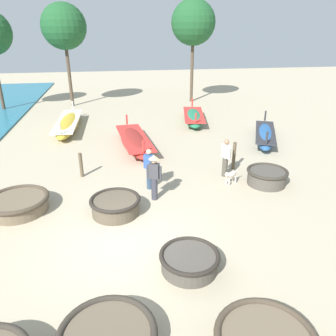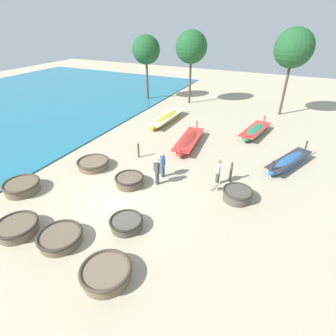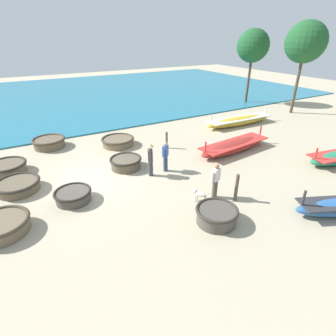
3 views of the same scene
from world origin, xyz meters
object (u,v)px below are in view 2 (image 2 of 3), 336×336
at_px(coracle_nearest, 130,180).
at_px(coracle_weathered, 106,273).
at_px(coracle_far_right, 60,237).
at_px(mooring_post_shoreline, 231,172).
at_px(tree_right_mid, 146,50).
at_px(long_boat_red_hull, 255,131).
at_px(tree_left_mid, 191,47).
at_px(coracle_center, 237,194).
at_px(coracle_front_right, 22,186).
at_px(tree_center, 294,48).
at_px(long_boat_white_hull, 289,162).
at_px(fisherman_by_coracle, 157,169).
at_px(long_boat_ochre_hull, 167,118).
at_px(dog, 213,185).
at_px(coracle_beside_post, 93,163).
at_px(mooring_post_mid_beach, 138,150).
at_px(coracle_upturned, 17,227).
at_px(coracle_far_left, 126,223).
at_px(fisherman_standing_left, 163,164).
at_px(fisherman_crouching, 218,171).

bearing_deg(coracle_nearest, coracle_weathered, -65.32).
relative_size(coracle_far_right, mooring_post_shoreline, 1.57).
bearing_deg(coracle_weathered, tree_right_mid, 115.52).
distance_m(long_boat_red_hull, tree_left_mid, 11.53).
bearing_deg(coracle_center, tree_left_mid, 119.38).
bearing_deg(coracle_front_right, coracle_weathered, -18.74).
height_order(coracle_nearest, coracle_center, coracle_center).
bearing_deg(tree_center, coracle_center, -92.64).
distance_m(coracle_far_right, long_boat_red_hull, 16.40).
xyz_separation_m(long_boat_white_hull, fisherman_by_coracle, (-6.62, -5.37, 0.62)).
xyz_separation_m(coracle_weathered, long_boat_ochre_hull, (-5.13, 15.83, 0.03)).
height_order(coracle_nearest, dog, coracle_nearest).
bearing_deg(tree_right_mid, coracle_beside_post, -73.32).
bearing_deg(coracle_far_right, mooring_post_mid_beach, 97.21).
distance_m(coracle_beside_post, fisherman_by_coracle, 4.59).
relative_size(coracle_weathered, long_boat_red_hull, 0.41).
relative_size(mooring_post_shoreline, mooring_post_mid_beach, 1.18).
bearing_deg(coracle_beside_post, fisherman_by_coracle, 0.50).
relative_size(coracle_front_right, tree_right_mid, 0.29).
distance_m(coracle_beside_post, tree_center, 19.63).
relative_size(coracle_upturned, mooring_post_mid_beach, 1.82).
distance_m(coracle_front_right, coracle_far_left, 6.72).
bearing_deg(long_boat_white_hull, long_boat_ochre_hull, 158.67).
bearing_deg(tree_center, long_boat_red_hull, -102.00).
bearing_deg(long_boat_red_hull, dog, -94.76).
bearing_deg(tree_center, mooring_post_mid_beach, -119.74).
height_order(coracle_front_right, fisherman_standing_left, fisherman_standing_left).
height_order(long_boat_white_hull, tree_center, tree_center).
height_order(dog, tree_center, tree_center).
xyz_separation_m(coracle_far_right, fisherman_crouching, (4.71, 7.20, 0.57)).
relative_size(coracle_nearest, long_boat_ochre_hull, 0.28).
bearing_deg(long_boat_ochre_hull, coracle_far_left, -71.97).
height_order(coracle_upturned, coracle_far_left, coracle_upturned).
bearing_deg(coracle_far_right, long_boat_ochre_hull, 98.59).
bearing_deg(fisherman_crouching, fisherman_standing_left, -168.96).
distance_m(dog, mooring_post_shoreline, 1.54).
distance_m(coracle_nearest, dog, 4.67).
bearing_deg(long_boat_ochre_hull, dog, -51.43).
height_order(coracle_nearest, tree_center, tree_center).
height_order(coracle_far_right, coracle_upturned, coracle_upturned).
relative_size(coracle_weathered, long_boat_ochre_hull, 0.32).
bearing_deg(coracle_weathered, coracle_far_left, 107.56).
bearing_deg(fisherman_by_coracle, coracle_center, 6.24).
relative_size(long_boat_red_hull, mooring_post_mid_beach, 4.60).
distance_m(coracle_far_left, tree_right_mid, 21.88).
height_order(coracle_beside_post, fisherman_crouching, fisherman_crouching).
xyz_separation_m(coracle_beside_post, mooring_post_shoreline, (8.22, 2.15, 0.32)).
xyz_separation_m(tree_right_mid, tree_center, (14.28, 0.79, 0.67)).
bearing_deg(coracle_front_right, fisherman_standing_left, 36.62).
bearing_deg(mooring_post_mid_beach, long_boat_red_hull, 48.66).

